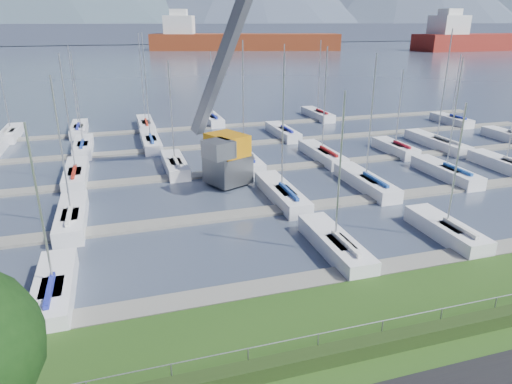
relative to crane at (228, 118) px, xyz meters
name	(u,v)px	position (x,y,z in m)	size (l,w,h in m)	color
water	(125,48)	(-1.26, 235.71, -5.73)	(800.00, 540.00, 0.20)	#3C4659
hedge	(344,352)	(-1.26, -24.69, -4.98)	(80.00, 0.70, 0.70)	#213313
fence	(341,329)	(-1.26, -24.29, -4.13)	(0.04, 0.04, 80.00)	gray
foothill	(121,33)	(-1.26, 305.71, 0.67)	(900.00, 80.00, 12.00)	#3A4255
docks	(212,174)	(-1.26, 1.71, -5.55)	(90.00, 41.60, 0.25)	gray
crane	(228,118)	(0.00, 0.00, 0.00)	(7.91, 12.84, 22.35)	#525559
cargo_ship_mid	(237,42)	(52.02, 195.10, -1.73)	(94.73, 43.05, 21.50)	maroon
cargo_ship_east	(492,42)	(175.76, 158.33, -1.72)	(93.07, 19.80, 21.50)	maroon
sailboat_fleet	(161,110)	(-5.19, 5.82, -0.05)	(76.12, 49.18, 13.06)	beige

